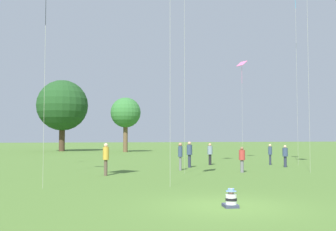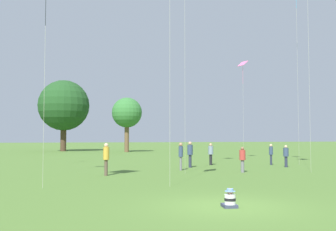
% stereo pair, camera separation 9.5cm
% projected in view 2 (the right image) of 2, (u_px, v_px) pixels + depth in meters
% --- Properties ---
extents(ground_plane, '(300.00, 300.00, 0.00)m').
position_uv_depth(ground_plane, '(226.00, 206.00, 12.45)').
color(ground_plane, '#4C702D').
extents(seated_toddler, '(0.49, 0.58, 0.60)m').
position_uv_depth(seated_toddler, '(230.00, 200.00, 12.24)').
color(seated_toddler, '#383D56').
rests_on(seated_toddler, ground).
extents(person_standing_0, '(0.48, 0.48, 1.85)m').
position_uv_depth(person_standing_0, '(106.00, 156.00, 22.37)').
color(person_standing_0, brown).
rests_on(person_standing_0, ground).
extents(person_standing_1, '(0.55, 0.55, 1.86)m').
position_uv_depth(person_standing_1, '(190.00, 152.00, 28.30)').
color(person_standing_1, '#282D42').
rests_on(person_standing_1, ground).
extents(person_standing_2, '(0.41, 0.41, 1.59)m').
position_uv_depth(person_standing_2, '(242.00, 157.00, 24.33)').
color(person_standing_2, slate).
rests_on(person_standing_2, ground).
extents(person_standing_3, '(0.40, 0.40, 1.60)m').
position_uv_depth(person_standing_3, '(286.00, 154.00, 28.58)').
color(person_standing_3, '#282D42').
rests_on(person_standing_3, ground).
extents(person_standing_4, '(0.32, 0.32, 1.64)m').
position_uv_depth(person_standing_4, '(271.00, 152.00, 30.87)').
color(person_standing_4, '#282D42').
rests_on(person_standing_4, ground).
extents(person_standing_5, '(0.56, 0.56, 1.70)m').
position_uv_depth(person_standing_5, '(211.00, 152.00, 30.81)').
color(person_standing_5, black).
rests_on(person_standing_5, ground).
extents(person_standing_6, '(0.39, 0.39, 1.82)m').
position_uv_depth(person_standing_6, '(181.00, 153.00, 25.88)').
color(person_standing_6, slate).
rests_on(person_standing_6, ground).
extents(kite_2, '(0.95, 1.05, 9.73)m').
position_uv_depth(kite_2, '(243.00, 67.00, 38.83)').
color(kite_2, pink).
rests_on(kite_2, ground).
extents(distant_tree_0, '(7.81, 7.81, 11.00)m').
position_uv_depth(distant_tree_0, '(64.00, 106.00, 60.78)').
color(distant_tree_0, '#473323').
rests_on(distant_tree_0, ground).
extents(distant_tree_1, '(4.42, 4.42, 8.00)m').
position_uv_depth(distant_tree_1, '(127.00, 113.00, 57.68)').
color(distant_tree_1, brown).
rests_on(distant_tree_1, ground).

